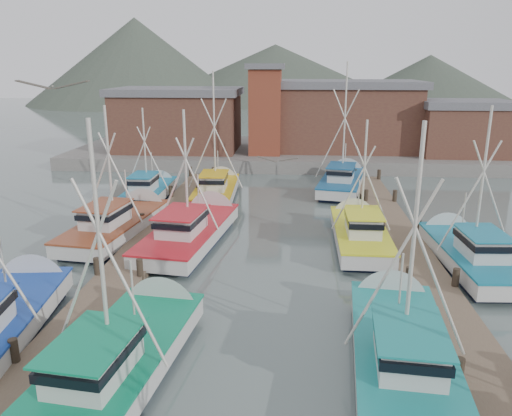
# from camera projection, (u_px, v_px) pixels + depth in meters

# --- Properties ---
(ground) EXTENTS (260.00, 260.00, 0.00)m
(ground) POSITION_uv_depth(u_px,v_px,m) (265.00, 349.00, 17.63)
(ground) COLOR #4F5F5C
(ground) RESTS_ON ground
(dock_left) EXTENTS (2.30, 46.00, 1.50)m
(dock_left) POSITION_uv_depth(u_px,v_px,m) (112.00, 288.00, 21.97)
(dock_left) COLOR brown
(dock_left) RESTS_ON ground
(dock_right) EXTENTS (2.30, 46.00, 1.50)m
(dock_right) POSITION_uv_depth(u_px,v_px,m) (437.00, 299.00, 20.92)
(dock_right) COLOR brown
(dock_right) RESTS_ON ground
(quay) EXTENTS (44.00, 16.00, 1.20)m
(quay) POSITION_uv_depth(u_px,v_px,m) (286.00, 153.00, 52.90)
(quay) COLOR gray
(quay) RESTS_ON ground
(shed_left) EXTENTS (12.72, 8.48, 6.20)m
(shed_left) POSITION_uv_depth(u_px,v_px,m) (178.00, 119.00, 50.77)
(shed_left) COLOR brown
(shed_left) RESTS_ON quay
(shed_center) EXTENTS (14.84, 9.54, 6.90)m
(shed_center) POSITION_uv_depth(u_px,v_px,m) (345.00, 115.00, 51.32)
(shed_center) COLOR brown
(shed_center) RESTS_ON quay
(shed_right) EXTENTS (8.48, 6.36, 5.20)m
(shed_right) POSITION_uv_depth(u_px,v_px,m) (463.00, 127.00, 47.86)
(shed_right) COLOR brown
(shed_right) RESTS_ON quay
(lookout_tower) EXTENTS (3.60, 3.60, 8.50)m
(lookout_tower) POSITION_uv_depth(u_px,v_px,m) (265.00, 109.00, 47.84)
(lookout_tower) COLOR brown
(lookout_tower) RESTS_ON quay
(distant_hills) EXTENTS (175.00, 140.00, 42.00)m
(distant_hills) POSITION_uv_depth(u_px,v_px,m) (245.00, 101.00, 135.99)
(distant_hills) COLOR #434E41
(distant_hills) RESTS_ON ground
(boat_4) EXTENTS (4.08, 9.93, 9.19)m
(boat_4) POSITION_uv_depth(u_px,v_px,m) (122.00, 357.00, 15.94)
(boat_4) COLOR black
(boat_4) RESTS_ON ground
(boat_5) EXTENTS (3.83, 9.91, 9.06)m
(boat_5) POSITION_uv_depth(u_px,v_px,m) (400.00, 346.00, 16.53)
(boat_5) COLOR black
(boat_5) RESTS_ON ground
(boat_8) EXTENTS (4.44, 10.50, 8.39)m
(boat_8) POSITION_uv_depth(u_px,v_px,m) (193.00, 230.00, 28.17)
(boat_8) COLOR black
(boat_8) RESTS_ON ground
(boat_9) EXTENTS (3.15, 8.79, 7.69)m
(boat_9) POSITION_uv_depth(u_px,v_px,m) (359.00, 232.00, 27.80)
(boat_9) COLOR black
(boat_9) RESTS_ON ground
(boat_10) EXTENTS (4.13, 9.95, 8.43)m
(boat_10) POSITION_uv_depth(u_px,v_px,m) (120.00, 223.00, 29.37)
(boat_10) COLOR black
(boat_10) RESTS_ON ground
(boat_11) EXTENTS (3.55, 8.97, 8.68)m
(boat_11) POSITION_uv_depth(u_px,v_px,m) (467.00, 253.00, 24.77)
(boat_11) COLOR black
(boat_11) RESTS_ON ground
(boat_12) EXTENTS (3.96, 8.94, 10.00)m
(boat_12) POSITION_uv_depth(u_px,v_px,m) (217.00, 190.00, 37.15)
(boat_12) COLOR black
(boat_12) RESTS_ON ground
(boat_13) EXTENTS (4.64, 9.82, 10.72)m
(boat_13) POSITION_uv_depth(u_px,v_px,m) (343.00, 181.00, 39.99)
(boat_13) COLOR black
(boat_13) RESTS_ON ground
(boat_14) EXTENTS (3.08, 8.15, 7.42)m
(boat_14) POSITION_uv_depth(u_px,v_px,m) (150.00, 192.00, 36.63)
(boat_14) COLOR black
(boat_14) RESTS_ON ground
(gull_near) EXTENTS (1.55, 0.62, 0.24)m
(gull_near) POSITION_uv_depth(u_px,v_px,m) (53.00, 86.00, 10.14)
(gull_near) COLOR slate
(gull_near) RESTS_ON ground
(gull_far) EXTENTS (1.55, 0.65, 0.24)m
(gull_far) POSITION_uv_depth(u_px,v_px,m) (278.00, 160.00, 18.17)
(gull_far) COLOR slate
(gull_far) RESTS_ON ground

